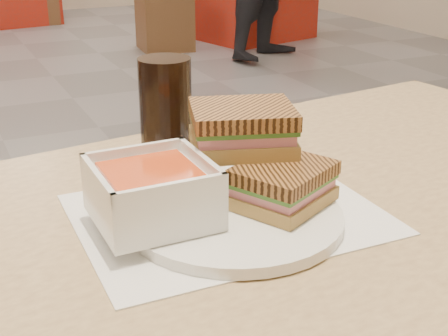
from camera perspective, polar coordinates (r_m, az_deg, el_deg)
name	(u,v)px	position (r m, az deg, el deg)	size (l,w,h in m)	color
main_table	(299,272)	(0.90, 6.76, -9.26)	(1.28, 0.84, 0.75)	tan
tray_liner	(228,214)	(0.79, 0.32, -4.16)	(0.37, 0.29, 0.00)	white
plate	(235,217)	(0.77, 1.01, -4.44)	(0.26, 0.26, 0.01)	white
soup_bowl	(152,194)	(0.74, -6.44, -2.36)	(0.13, 0.13, 0.07)	white
panini_lower	(283,185)	(0.78, 5.33, -1.50)	(0.14, 0.14, 0.05)	#B18B4A
panini_upper	(242,128)	(0.81, 1.66, 3.59)	(0.15, 0.14, 0.06)	#B18B4A
cola_glass	(166,114)	(0.92, -5.22, 4.87)	(0.08, 0.08, 0.16)	black
bg_chair_1l	(165,22)	(5.43, -5.35, 12.93)	(0.44, 0.44, 0.46)	brown
bg_chair_1r	(243,11)	(5.91, 1.74, 13.91)	(0.51, 0.51, 0.49)	brown
bg_chair_2r	(34,0)	(6.96, -16.68, 14.25)	(0.42, 0.42, 0.47)	brown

